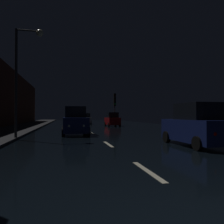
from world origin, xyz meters
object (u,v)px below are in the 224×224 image
Objects in this scene: traffic_light_far_right at (115,102)px; car_parked_right_near at (196,126)px; streetlamp_overhead at (24,65)px; car_parked_right_far at (112,120)px; car_approaching_headlights at (75,122)px; car_distant_taillights at (86,119)px.

car_parked_right_near is (-0.80, -21.89, -2.52)m from traffic_light_far_right.
streetlamp_overhead is 1.65× the size of car_parked_right_near.
car_parked_right_far is at bearing -27.48° from traffic_light_far_right.
car_approaching_headlights is at bearing 155.14° from car_parked_right_far.
traffic_light_far_right is at bearing 60.37° from streetlamp_overhead.
traffic_light_far_right reaches higher than car_parked_right_far.
car_approaching_headlights is 20.45m from car_distant_taillights.
car_approaching_headlights is 1.18× the size of car_distant_taillights.
streetlamp_overhead is at bearing -34.97° from traffic_light_far_right.
streetlamp_overhead is 18.15m from car_parked_right_far.
car_parked_right_far is at bearing -159.26° from car_distant_taillights.
streetlamp_overhead is 1.84× the size of car_parked_right_far.
car_parked_right_near is (5.71, -7.60, -0.03)m from car_approaching_headlights.
streetlamp_overhead is at bearing 62.81° from car_parked_right_near.
car_parked_right_near is at bearing -7.44° from traffic_light_far_right.
car_approaching_headlights is at bearing -29.83° from traffic_light_far_right.
car_distant_taillights is 0.98× the size of car_parked_right_far.
streetlamp_overhead reaches higher than car_parked_right_far.
car_parked_right_near is at bearing -173.83° from car_distant_taillights.
car_parked_right_near reaches higher than car_parked_right_far.
car_approaching_headlights is 13.58m from car_parked_right_far.
traffic_light_far_right reaches higher than car_distant_taillights.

